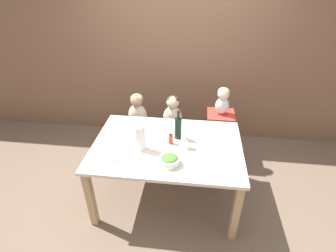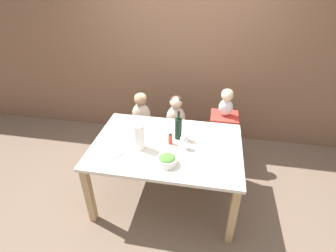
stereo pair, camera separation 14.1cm
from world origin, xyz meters
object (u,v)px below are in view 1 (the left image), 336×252
at_px(chair_far_left, 139,130).
at_px(dinner_plate_back_left, 134,128).
at_px(person_child_left, 137,110).
at_px(salad_bowl_large, 170,160).
at_px(chair_far_center, 172,132).
at_px(wine_glass_near, 185,139).
at_px(paper_towel_roll, 140,138).
at_px(dinner_plate_front_left, 115,154).
at_px(person_baby_right, 223,99).
at_px(chair_right_highchair, 220,124).
at_px(person_child_center, 173,112).
at_px(wine_bottle, 178,128).

relative_size(chair_far_left, dinner_plate_back_left, 2.29).
xyz_separation_m(person_child_left, salad_bowl_large, (0.56, -1.10, 0.10)).
xyz_separation_m(chair_far_center, wine_glass_near, (0.21, -0.82, 0.48)).
bearing_deg(wine_glass_near, chair_far_left, 129.68).
bearing_deg(chair_far_left, wine_glass_near, -50.32).
distance_m(chair_far_left, paper_towel_roll, 1.06).
bearing_deg(dinner_plate_front_left, person_child_left, 90.06).
distance_m(person_baby_right, dinner_plate_front_left, 1.51).
bearing_deg(person_child_left, chair_right_highchair, -0.07).
distance_m(person_child_left, wine_glass_near, 1.08).
height_order(chair_far_center, wine_glass_near, wine_glass_near).
xyz_separation_m(chair_right_highchair, wine_glass_near, (-0.42, -0.82, 0.31)).
bearing_deg(dinner_plate_front_left, person_baby_right, 42.80).
bearing_deg(dinner_plate_back_left, person_baby_right, 27.51).
height_order(person_child_left, person_child_center, same).
relative_size(wine_glass_near, dinner_plate_front_left, 0.80).
bearing_deg(person_child_center, chair_far_left, -179.85).
bearing_deg(person_child_left, chair_far_center, -0.15).
bearing_deg(person_child_center, person_child_left, 180.00).
height_order(person_child_center, paper_towel_roll, paper_towel_roll).
bearing_deg(chair_far_left, paper_towel_roll, -75.27).
xyz_separation_m(person_baby_right, dinner_plate_front_left, (-1.10, -1.02, -0.16)).
bearing_deg(wine_glass_near, salad_bowl_large, -114.09).
height_order(chair_right_highchair, paper_towel_roll, paper_towel_roll).
xyz_separation_m(person_child_left, person_baby_right, (1.10, 0.00, 0.22)).
bearing_deg(chair_far_left, wine_bottle, -47.41).
bearing_deg(person_baby_right, dinner_plate_front_left, -137.20).
relative_size(person_child_left, person_child_center, 1.00).
bearing_deg(dinner_plate_front_left, chair_right_highchair, 42.75).
distance_m(chair_far_center, paper_towel_roll, 1.06).
bearing_deg(salad_bowl_large, dinner_plate_front_left, 171.68).
relative_size(person_child_left, person_baby_right, 1.31).
xyz_separation_m(person_child_left, wine_glass_near, (0.68, -0.83, 0.17)).
bearing_deg(person_child_center, wine_glass_near, -75.80).
bearing_deg(person_child_left, chair_far_left, -90.00).
height_order(chair_right_highchair, wine_bottle, wine_bottle).
bearing_deg(dinner_plate_back_left, chair_right_highchair, 27.43).
bearing_deg(dinner_plate_back_left, person_child_center, 53.63).
height_order(person_baby_right, salad_bowl_large, person_baby_right).
distance_m(chair_right_highchair, wine_glass_near, 0.98).
bearing_deg(wine_glass_near, chair_far_center, 104.22).
bearing_deg(chair_far_center, person_child_left, 179.85).
relative_size(person_child_left, dinner_plate_back_left, 2.30).
distance_m(person_child_center, dinner_plate_back_left, 0.66).
bearing_deg(wine_bottle, dinner_plate_front_left, -148.43).
xyz_separation_m(chair_right_highchair, paper_towel_roll, (-0.87, -0.90, 0.33)).
xyz_separation_m(paper_towel_roll, dinner_plate_back_left, (-0.15, 0.37, -0.13)).
xyz_separation_m(chair_right_highchair, person_baby_right, (0.00, 0.00, 0.37)).
bearing_deg(chair_far_center, paper_towel_roll, -104.85).
relative_size(paper_towel_roll, dinner_plate_back_left, 1.35).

